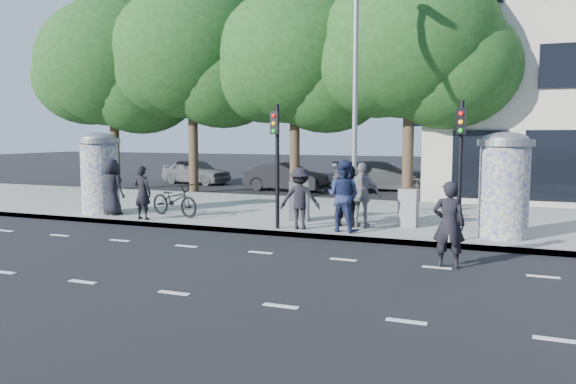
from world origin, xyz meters
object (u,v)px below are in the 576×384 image
at_px(ad_column_right, 504,183).
at_px(car_mid, 286,177).
at_px(car_right, 382,176).
at_px(street_lamp, 355,67).
at_px(ped_c, 343,196).
at_px(ad_column_left, 100,171).
at_px(car_left, 196,171).
at_px(ped_f, 347,195).
at_px(cabinet_left, 299,201).
at_px(ped_d, 300,198).
at_px(man_road, 449,224).
at_px(traffic_pole_far, 460,156).
at_px(ped_e, 362,195).
at_px(traffic_pole_near, 277,153).
at_px(cabinet_right, 408,208).
at_px(ped_a, 112,187).
at_px(bicycle, 174,200).
at_px(ped_b, 143,193).

height_order(ad_column_right, car_mid, ad_column_right).
bearing_deg(car_right, car_mid, 99.40).
xyz_separation_m(street_lamp, ped_c, (0.42, -2.57, -3.68)).
bearing_deg(ad_column_left, ad_column_right, 0.92).
bearing_deg(car_left, ped_f, -124.37).
relative_size(ad_column_right, ped_f, 1.49).
relative_size(ad_column_right, cabinet_left, 2.23).
xyz_separation_m(ped_d, car_right, (-0.53, 12.91, -0.28)).
distance_m(man_road, car_mid, 16.01).
bearing_deg(car_left, ped_c, -126.05).
distance_m(ped_c, car_right, 12.99).
xyz_separation_m(traffic_pole_far, ped_e, (-2.67, 1.06, -1.17)).
height_order(ad_column_left, traffic_pole_near, traffic_pole_near).
relative_size(ped_e, cabinet_right, 1.69).
relative_size(ped_f, car_mid, 0.43).
relative_size(ped_d, car_mid, 0.41).
relative_size(ped_a, man_road, 1.00).
bearing_deg(ped_c, ped_e, -99.78).
height_order(traffic_pole_near, cabinet_left, traffic_pole_near).
xyz_separation_m(traffic_pole_far, bicycle, (-8.75, 1.01, -1.56)).
bearing_deg(ad_column_right, man_road, -107.41).
height_order(cabinet_left, car_right, car_right).
distance_m(street_lamp, car_left, 15.89).
distance_m(ped_b, car_left, 14.03).
xyz_separation_m(ped_d, bicycle, (-4.55, 0.78, -0.33)).
bearing_deg(traffic_pole_far, car_right, 109.82).
bearing_deg(cabinet_right, traffic_pole_near, -148.64).
relative_size(ped_c, cabinet_left, 1.61).
relative_size(ad_column_right, ped_c, 1.38).
distance_m(ped_b, ped_e, 6.67).
relative_size(ped_d, car_left, 0.42).
distance_m(ad_column_right, ped_a, 11.78).
relative_size(traffic_pole_near, ped_c, 1.77).
relative_size(man_road, car_left, 0.44).
distance_m(traffic_pole_far, street_lamp, 5.12).
height_order(ad_column_left, ped_b, ad_column_left).
relative_size(ped_f, bicycle, 0.90).
bearing_deg(ad_column_right, cabinet_left, 173.29).
xyz_separation_m(ped_f, bicycle, (-5.64, -0.10, -0.37)).
distance_m(street_lamp, man_road, 7.28).
bearing_deg(street_lamp, traffic_pole_far, -39.88).
distance_m(ped_a, bicycle, 2.11).
height_order(ped_b, man_road, man_road).
relative_size(ad_column_left, ped_b, 1.61).
bearing_deg(bicycle, car_left, 42.58).
relative_size(street_lamp, cabinet_right, 7.44).
xyz_separation_m(ped_f, car_left, (-11.95, 11.72, -0.35)).
distance_m(ped_a, car_mid, 10.65).
bearing_deg(ped_d, car_mid, -81.09).
relative_size(ped_a, car_left, 0.44).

